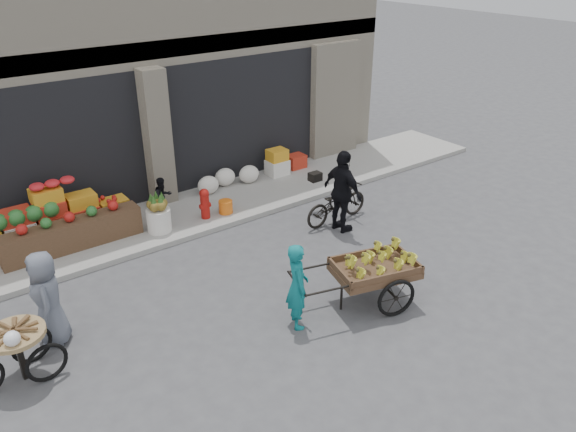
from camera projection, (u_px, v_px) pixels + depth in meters
ground at (287, 300)px, 10.03m from camera, size 80.00×80.00×0.00m
sidewalk at (181, 215)px, 12.95m from camera, size 18.00×2.20×0.12m
building at (99, 45)px, 14.30m from camera, size 14.00×6.45×7.00m
fruit_display at (63, 216)px, 11.55m from camera, size 3.10×1.12×1.24m
pineapple_bin at (159, 220)px, 12.05m from camera, size 0.52×0.52×0.50m
fire_hydrant at (205, 202)px, 12.55m from camera, size 0.22×0.22×0.71m
orange_bucket at (226, 207)px, 12.88m from camera, size 0.32×0.32×0.30m
right_bay_goods at (260, 169)px, 14.63m from camera, size 3.35×0.60×0.70m
seated_person at (163, 197)px, 12.60m from camera, size 0.51×0.43×0.93m
banana_cart at (372, 267)px, 9.65m from camera, size 2.56×1.54×1.00m
vendor_woman at (297, 286)px, 9.08m from camera, size 0.55×0.65×1.51m
tricycle_cart at (18, 347)px, 8.00m from camera, size 1.45×0.93×0.95m
vendor_grey at (47, 298)px, 8.69m from camera, size 0.70×0.89×1.60m
bicycle at (336, 203)px, 12.64m from camera, size 1.73×0.65×0.90m
cyclist at (343, 192)px, 12.03m from camera, size 0.48×1.09×1.84m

